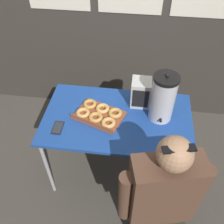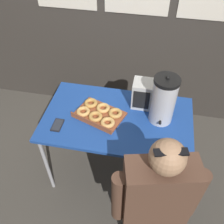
% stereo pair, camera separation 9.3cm
% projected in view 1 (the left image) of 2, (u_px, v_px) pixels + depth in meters
% --- Properties ---
extents(ground_plane, '(12.00, 12.00, 0.00)m').
position_uv_depth(ground_plane, '(116.00, 168.00, 2.65)').
color(ground_plane, '#4C473F').
extents(back_wall, '(6.00, 0.11, 2.51)m').
position_uv_depth(back_wall, '(130.00, 10.00, 2.47)').
color(back_wall, '#38332D').
rests_on(back_wall, ground).
extents(folding_table, '(1.25, 0.74, 0.78)m').
position_uv_depth(folding_table, '(117.00, 122.00, 2.14)').
color(folding_table, '#1E479E').
rests_on(folding_table, ground).
extents(donut_box, '(0.46, 0.39, 0.05)m').
position_uv_depth(donut_box, '(99.00, 114.00, 2.10)').
color(donut_box, brown).
rests_on(donut_box, folding_table).
extents(coffee_urn, '(0.20, 0.22, 0.44)m').
position_uv_depth(coffee_urn, '(163.00, 98.00, 1.96)').
color(coffee_urn, silver).
rests_on(coffee_urn, folding_table).
extents(cell_phone, '(0.08, 0.14, 0.01)m').
position_uv_depth(cell_phone, '(58.00, 128.00, 2.01)').
color(cell_phone, black).
rests_on(cell_phone, folding_table).
extents(space_heater, '(0.16, 0.17, 0.25)m').
position_uv_depth(space_heater, '(141.00, 93.00, 2.14)').
color(space_heater, silver).
rests_on(space_heater, folding_table).
extents(person_seated, '(0.59, 0.33, 1.28)m').
position_uv_depth(person_seated, '(160.00, 201.00, 1.76)').
color(person_seated, '#33332D').
rests_on(person_seated, ground).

